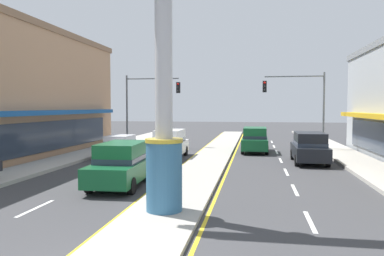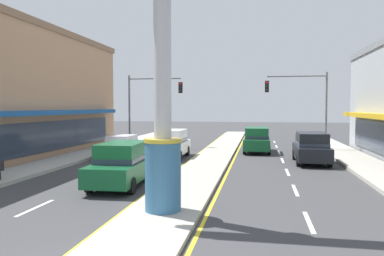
{
  "view_description": "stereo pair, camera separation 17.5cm",
  "coord_description": "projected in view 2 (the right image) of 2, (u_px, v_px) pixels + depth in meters",
  "views": [
    {
      "loc": [
        2.84,
        -6.85,
        3.46
      ],
      "look_at": [
        0.32,
        8.29,
        2.6
      ],
      "focal_mm": 35.34,
      "sensor_mm": 36.0,
      "label": 1
    },
    {
      "loc": [
        3.02,
        -6.82,
        3.46
      ],
      "look_at": [
        0.32,
        8.29,
        2.6
      ],
      "focal_mm": 35.34,
      "sensor_mm": 36.0,
      "label": 2
    }
  ],
  "objects": [
    {
      "name": "sidewalk_left",
      "position": [
        71.0,
        158.0,
        24.75
      ],
      "size": [
        2.56,
        60.0,
        0.18
      ],
      "primitive_type": "cube",
      "color": "#ADA89E",
      "rests_on": "ground"
    },
    {
      "name": "sidewalk_right",
      "position": [
        367.0,
        166.0,
        21.55
      ],
      "size": [
        2.56,
        60.0,
        0.18
      ],
      "primitive_type": "cube",
      "color": "#ADA89E",
      "rests_on": "ground"
    },
    {
      "name": "lane_markings",
      "position": [
        210.0,
        162.0,
        23.79
      ],
      "size": [
        9.17,
        52.0,
        0.01
      ],
      "color": "silver",
      "rests_on": "ground"
    },
    {
      "name": "median_strip",
      "position": [
        213.0,
        158.0,
        25.12
      ],
      "size": [
        2.43,
        52.0,
        0.14
      ],
      "primitive_type": "cube",
      "color": "#A39E93",
      "rests_on": "ground"
    },
    {
      "name": "traffic_light_right_side",
      "position": [
        303.0,
        97.0,
        29.96
      ],
      "size": [
        4.86,
        0.46,
        6.2
      ],
      "color": "slate",
      "rests_on": "ground"
    },
    {
      "name": "suv_far_right_lane",
      "position": [
        257.0,
        139.0,
        28.64
      ],
      "size": [
        2.01,
        4.62,
        1.9
      ],
      "color": "#14562D",
      "rests_on": "ground"
    },
    {
      "name": "traffic_light_left_side",
      "position": [
        149.0,
        98.0,
        32.69
      ],
      "size": [
        4.86,
        0.46,
        6.2
      ],
      "color": "slate",
      "rests_on": "ground"
    },
    {
      "name": "suv_near_right_lane",
      "position": [
        122.0,
        164.0,
        16.49
      ],
      "size": [
        2.09,
        4.67,
        1.9
      ],
      "color": "#14562D",
      "rests_on": "ground"
    },
    {
      "name": "district_sign",
      "position": [
        162.0,
        72.0,
        11.87
      ],
      "size": [
        6.53,
        1.21,
        8.58
      ],
      "color": "#33668C",
      "rests_on": "median_strip"
    },
    {
      "name": "sedan_mid_left_lane",
      "position": [
        121.0,
        146.0,
        25.55
      ],
      "size": [
        1.88,
        4.32,
        1.53
      ],
      "color": "silver",
      "rests_on": "ground"
    },
    {
      "name": "suv_near_left_lane",
      "position": [
        171.0,
        143.0,
        25.64
      ],
      "size": [
        1.99,
        4.61,
        1.9
      ],
      "color": "white",
      "rests_on": "ground"
    },
    {
      "name": "suv_far_left_oncoming",
      "position": [
        311.0,
        147.0,
        23.06
      ],
      "size": [
        2.0,
        4.62,
        1.9
      ],
      "color": "black",
      "rests_on": "ground"
    }
  ]
}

